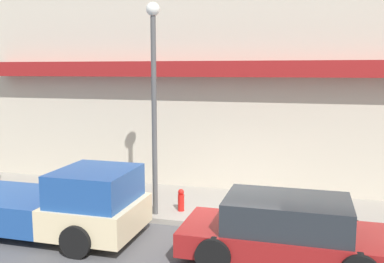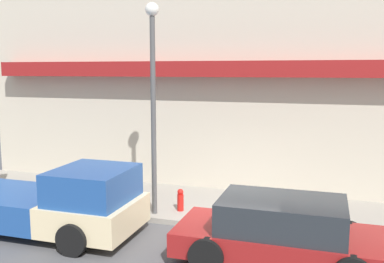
% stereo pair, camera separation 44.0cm
% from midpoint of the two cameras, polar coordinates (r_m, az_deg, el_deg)
% --- Properties ---
extents(ground_plane, '(80.00, 80.00, 0.00)m').
position_cam_midpoint_polar(ground_plane, '(11.26, 5.68, -13.16)').
color(ground_plane, '#4C4C4F').
extents(sidewalk, '(36.00, 3.32, 0.15)m').
position_cam_midpoint_polar(sidewalk, '(12.77, 7.27, -10.21)').
color(sidewalk, gray).
rests_on(sidewalk, ground).
extents(building, '(19.80, 3.80, 11.36)m').
position_cam_midpoint_polar(building, '(15.30, 9.92, 14.01)').
color(building, '#BCB29E').
rests_on(building, ground).
extents(pickup_truck, '(5.18, 2.30, 1.75)m').
position_cam_midpoint_polar(pickup_truck, '(11.38, -17.03, -9.13)').
color(pickup_truck, beige).
rests_on(pickup_truck, ground).
extents(parked_car, '(4.49, 2.10, 1.41)m').
position_cam_midpoint_polar(parked_car, '(9.54, 13.17, -12.88)').
color(parked_car, maroon).
rests_on(parked_car, ground).
extents(fire_hydrant, '(0.18, 0.18, 0.63)m').
position_cam_midpoint_polar(fire_hydrant, '(12.21, -0.51, -9.10)').
color(fire_hydrant, red).
rests_on(fire_hydrant, sidewalk).
extents(street_lamp, '(0.36, 0.36, 5.69)m').
position_cam_midpoint_polar(street_lamp, '(11.46, -4.12, 6.16)').
color(street_lamp, '#4C4C4C').
rests_on(street_lamp, sidewalk).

